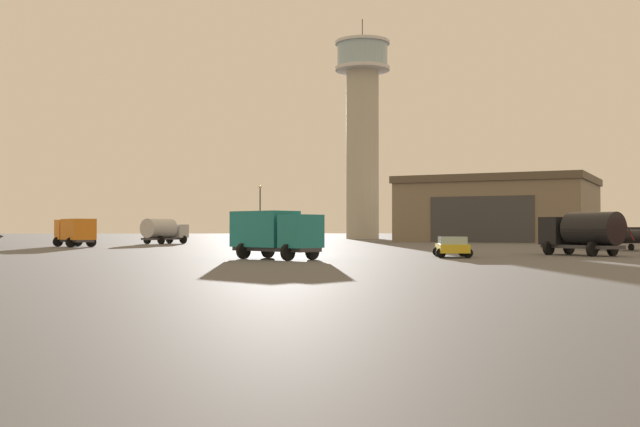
# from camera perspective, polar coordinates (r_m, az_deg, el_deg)

# --- Properties ---
(ground_plane) EXTENTS (400.00, 400.00, 0.00)m
(ground_plane) POSITION_cam_1_polar(r_m,az_deg,el_deg) (54.52, -1.10, -3.14)
(ground_plane) COLOR #545456
(control_tower) EXTENTS (9.63, 9.63, 38.79)m
(control_tower) POSITION_cam_1_polar(r_m,az_deg,el_deg) (132.70, 3.25, 6.76)
(control_tower) COLOR #B2AD9E
(control_tower) RESTS_ON ground_plane
(hangar) EXTENTS (33.69, 32.57, 9.18)m
(hangar) POSITION_cam_1_polar(r_m,az_deg,el_deg) (111.78, 13.56, 0.30)
(hangar) COLOR #7A6B56
(hangar) RESTS_ON ground_plane
(airplane_black) EXTENTS (7.70, 9.87, 2.91)m
(airplane_black) POSITION_cam_1_polar(r_m,az_deg,el_deg) (69.76, 21.97, -1.50)
(airplane_black) COLOR black
(airplane_black) RESTS_ON ground_plane
(truck_fuel_tanker_silver) EXTENTS (5.47, 6.38, 3.04)m
(truck_fuel_tanker_silver) POSITION_cam_1_polar(r_m,az_deg,el_deg) (92.33, -11.83, -1.25)
(truck_fuel_tanker_silver) COLOR #38383D
(truck_fuel_tanker_silver) RESTS_ON ground_plane
(truck_box_orange) EXTENTS (5.17, 6.49, 2.84)m
(truck_box_orange) POSITION_cam_1_polar(r_m,az_deg,el_deg) (79.97, -18.16, -1.26)
(truck_box_orange) COLOR #38383D
(truck_box_orange) RESTS_ON ground_plane
(truck_box_teal) EXTENTS (5.78, 6.09, 2.99)m
(truck_box_teal) POSITION_cam_1_polar(r_m,az_deg,el_deg) (46.45, -3.48, -1.41)
(truck_box_teal) COLOR #38383D
(truck_box_teal) RESTS_ON ground_plane
(truck_fuel_tanker_black) EXTENTS (4.75, 6.10, 3.04)m
(truck_fuel_tanker_black) POSITION_cam_1_polar(r_m,az_deg,el_deg) (55.67, 19.37, -1.29)
(truck_fuel_tanker_black) COLOR #38383D
(truck_fuel_tanker_black) RESTS_ON ground_plane
(car_green) EXTENTS (4.40, 3.02, 1.37)m
(car_green) POSITION_cam_1_polar(r_m,az_deg,el_deg) (82.68, 19.04, -1.87)
(car_green) COLOR #287A42
(car_green) RESTS_ON ground_plane
(car_yellow) EXTENTS (2.86, 4.79, 1.37)m
(car_yellow) POSITION_cam_1_polar(r_m,az_deg,el_deg) (50.25, 10.03, -2.45)
(car_yellow) COLOR gold
(car_yellow) RESTS_ON ground_plane
(light_post_west) EXTENTS (0.44, 0.44, 7.88)m
(light_post_west) POSITION_cam_1_polar(r_m,az_deg,el_deg) (105.11, -4.59, 0.44)
(light_post_west) COLOR #38383D
(light_post_west) RESTS_ON ground_plane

